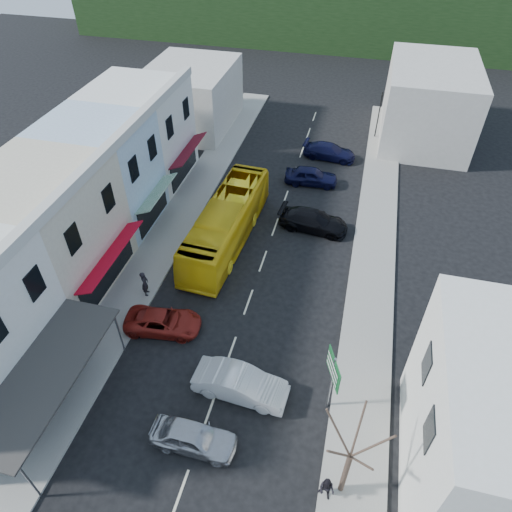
% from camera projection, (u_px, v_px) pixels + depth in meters
% --- Properties ---
extents(ground, '(120.00, 120.00, 0.00)m').
position_uv_depth(ground, '(231.00, 352.00, 26.21)').
color(ground, black).
rests_on(ground, ground).
extents(sidewalk_left, '(3.00, 52.00, 0.15)m').
position_uv_depth(sidewalk_left, '(174.00, 227.00, 34.76)').
color(sidewalk_left, gray).
rests_on(sidewalk_left, ground).
extents(sidewalk_right, '(3.00, 52.00, 0.15)m').
position_uv_depth(sidewalk_right, '(373.00, 259.00, 32.03)').
color(sidewalk_right, gray).
rests_on(sidewalk_right, ground).
extents(shopfront_row, '(8.25, 30.00, 8.00)m').
position_uv_depth(shopfront_row, '(65.00, 214.00, 29.44)').
color(shopfront_row, silver).
rests_on(shopfront_row, ground).
extents(distant_block_left, '(8.00, 10.00, 6.00)m').
position_uv_depth(distant_block_left, '(191.00, 97.00, 45.94)').
color(distant_block_left, '#B7B2A8').
rests_on(distant_block_left, ground).
extents(distant_block_right, '(8.00, 12.00, 7.00)m').
position_uv_depth(distant_block_right, '(428.00, 103.00, 43.60)').
color(distant_block_right, '#B7B2A8').
rests_on(distant_block_right, ground).
extents(bus, '(3.14, 11.72, 3.10)m').
position_uv_depth(bus, '(227.00, 224.00, 32.64)').
color(bus, yellow).
rests_on(bus, ground).
extents(car_silver, '(4.42, 1.85, 1.40)m').
position_uv_depth(car_silver, '(194.00, 437.00, 21.66)').
color(car_silver, silver).
rests_on(car_silver, ground).
extents(car_white, '(4.50, 2.06, 1.40)m').
position_uv_depth(car_white, '(241.00, 385.00, 23.76)').
color(car_white, silver).
rests_on(car_white, ground).
extents(car_red, '(4.81, 2.48, 1.40)m').
position_uv_depth(car_red, '(163.00, 321.00, 27.02)').
color(car_red, maroon).
rests_on(car_red, ground).
extents(car_black_near, '(4.64, 2.22, 1.40)m').
position_uv_depth(car_black_near, '(313.00, 221.00, 34.27)').
color(car_black_near, black).
rests_on(car_black_near, ground).
extents(car_navy_mid, '(4.51, 2.10, 1.40)m').
position_uv_depth(car_navy_mid, '(311.00, 177.00, 38.97)').
color(car_navy_mid, black).
rests_on(car_navy_mid, ground).
extents(car_navy_far, '(4.64, 2.22, 1.40)m').
position_uv_depth(car_navy_far, '(329.00, 151.00, 42.23)').
color(car_navy_far, black).
rests_on(car_navy_far, ground).
extents(pedestrian_left, '(0.55, 0.69, 1.70)m').
position_uv_depth(pedestrian_left, '(145.00, 284.00, 28.88)').
color(pedestrian_left, black).
rests_on(pedestrian_left, sidewalk_left).
extents(pedestrian_right, '(0.82, 0.68, 1.70)m').
position_uv_depth(pedestrian_right, '(327.00, 488.00, 19.65)').
color(pedestrian_right, black).
rests_on(pedestrian_right, sidewalk_right).
extents(direction_sign, '(1.51, 1.99, 4.10)m').
position_uv_depth(direction_sign, '(331.00, 384.00, 22.29)').
color(direction_sign, '#125325').
rests_on(direction_sign, ground).
extents(street_tree, '(2.56, 2.56, 6.63)m').
position_uv_depth(street_tree, '(350.00, 457.00, 18.34)').
color(street_tree, '#382920').
rests_on(street_tree, ground).
extents(traffic_signal, '(0.52, 0.96, 4.66)m').
position_uv_depth(traffic_signal, '(379.00, 116.00, 44.20)').
color(traffic_signal, black).
rests_on(traffic_signal, ground).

